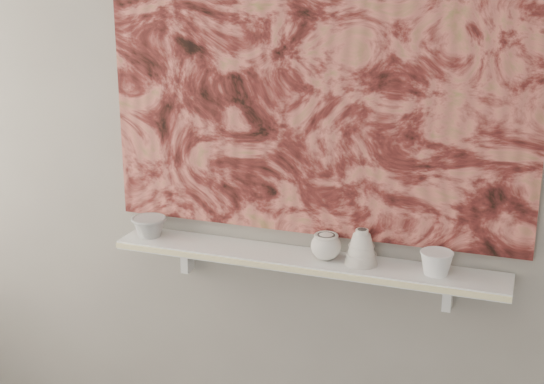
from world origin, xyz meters
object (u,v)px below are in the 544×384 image
at_px(bowl_grey, 149,226).
at_px(bell_vessel, 361,247).
at_px(bowl_white, 436,263).
at_px(cup_cream, 326,246).
at_px(shelf, 305,260).
at_px(painting, 314,79).

relative_size(bowl_grey, bell_vessel, 1.06).
bearing_deg(bowl_white, cup_cream, 180.00).
distance_m(cup_cream, bowl_white, 0.38).
height_order(bell_vessel, bowl_white, bell_vessel).
bearing_deg(cup_cream, bowl_grey, 180.00).
xyz_separation_m(bowl_grey, cup_cream, (0.69, 0.00, 0.01)).
height_order(cup_cream, bowl_white, cup_cream).
bearing_deg(bell_vessel, cup_cream, 180.00).
bearing_deg(bowl_white, shelf, 180.00).
bearing_deg(bowl_grey, painting, 7.50).
bearing_deg(bowl_white, bowl_grey, 180.00).
height_order(shelf, bowl_white, bowl_white).
height_order(bowl_grey, bowl_white, bowl_white).
relative_size(painting, bell_vessel, 11.97).
height_order(bowl_grey, bell_vessel, bell_vessel).
xyz_separation_m(bowl_grey, bowl_white, (1.06, 0.00, 0.00)).
relative_size(painting, bowl_white, 13.63).
height_order(painting, bowl_white, painting).
bearing_deg(shelf, bowl_white, 0.00).
bearing_deg(painting, cup_cream, -47.03).
distance_m(painting, cup_cream, 0.57).
bearing_deg(bowl_grey, cup_cream, 0.00).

